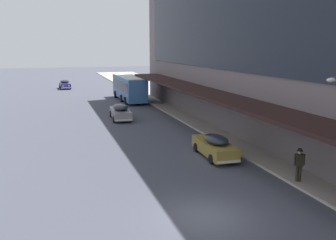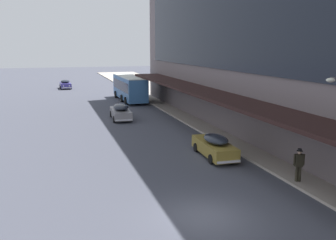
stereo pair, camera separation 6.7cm
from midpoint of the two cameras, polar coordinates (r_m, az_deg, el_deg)
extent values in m
plane|color=#3F414C|center=(17.28, 5.55, -14.49)|extent=(240.00, 240.00, 0.00)
cube|color=black|center=(19.45, 23.41, -1.43)|extent=(3.20, 72.00, 0.24)
cube|color=#36649A|center=(51.64, -5.98, 4.94)|extent=(2.76, 10.56, 2.92)
cube|color=black|center=(51.60, -5.98, 5.33)|extent=(2.78, 9.72, 1.29)
cube|color=silver|center=(51.50, -6.01, 6.61)|extent=(2.65, 10.56, 0.12)
cube|color=black|center=(56.68, -7.20, 6.71)|extent=(1.26, 0.09, 0.36)
cylinder|color=black|center=(55.02, -8.06, 3.90)|extent=(0.27, 1.01, 1.00)
cylinder|color=black|center=(55.53, -5.50, 4.03)|extent=(0.27, 1.01, 1.00)
cylinder|color=black|center=(48.38, -6.55, 2.93)|extent=(0.27, 1.01, 1.00)
cylinder|color=black|center=(48.97, -3.65, 3.08)|extent=(0.27, 1.01, 1.00)
cylinder|color=black|center=(50.78, -7.14, 3.31)|extent=(0.27, 1.01, 1.00)
cylinder|color=black|center=(51.34, -4.37, 3.45)|extent=(0.27, 1.01, 1.00)
cube|color=gray|center=(38.87, -7.30, 1.03)|extent=(1.95, 4.82, 0.80)
ellipsoid|color=#1E232D|center=(38.52, -7.28, 1.98)|extent=(1.64, 2.68, 0.64)
cube|color=silver|center=(41.28, -7.73, 1.27)|extent=(1.64, 0.20, 0.14)
cube|color=silver|center=(36.55, -6.80, -0.01)|extent=(1.64, 0.20, 0.14)
sphere|color=silver|center=(41.14, -8.39, 1.64)|extent=(0.18, 0.18, 0.18)
sphere|color=silver|center=(41.25, -7.09, 1.70)|extent=(0.18, 0.18, 0.18)
cylinder|color=black|center=(40.26, -8.78, 0.91)|extent=(0.17, 0.65, 0.64)
cylinder|color=black|center=(40.47, -6.36, 1.03)|extent=(0.17, 0.65, 0.64)
cylinder|color=black|center=(37.39, -8.31, 0.12)|extent=(0.17, 0.65, 0.64)
cylinder|color=black|center=(37.61, -5.70, 0.25)|extent=(0.17, 0.65, 0.64)
cube|color=navy|center=(68.34, -15.46, 5.14)|extent=(1.88, 4.08, 0.79)
ellipsoid|color=#1E232D|center=(68.48, -15.50, 5.70)|extent=(1.60, 2.27, 0.58)
cube|color=silver|center=(66.33, -15.31, 4.75)|extent=(1.64, 0.18, 0.14)
cube|color=silver|center=(70.41, -15.58, 5.10)|extent=(1.64, 0.18, 0.14)
sphere|color=silver|center=(66.36, -14.91, 5.04)|extent=(0.18, 0.18, 0.18)
sphere|color=silver|center=(66.29, -15.73, 4.99)|extent=(0.18, 0.18, 0.18)
cylinder|color=black|center=(67.21, -14.63, 4.83)|extent=(0.17, 0.65, 0.64)
cylinder|color=black|center=(67.08, -16.10, 4.74)|extent=(0.17, 0.65, 0.64)
cylinder|color=black|center=(69.68, -14.82, 5.04)|extent=(0.17, 0.65, 0.64)
cylinder|color=black|center=(69.55, -16.24, 4.95)|extent=(0.17, 0.65, 0.64)
cube|color=olive|center=(25.79, 7.01, -4.21)|extent=(1.81, 4.76, 0.84)
ellipsoid|color=#1E232D|center=(25.41, 7.25, -2.88)|extent=(1.54, 2.64, 0.57)
cube|color=silver|center=(28.01, 5.13, -3.48)|extent=(1.57, 0.18, 0.14)
cube|color=silver|center=(23.76, 9.20, -6.31)|extent=(1.57, 0.18, 0.14)
sphere|color=silver|center=(27.75, 4.29, -2.93)|extent=(0.18, 0.18, 0.18)
sphere|color=silver|center=(28.06, 6.03, -2.80)|extent=(0.18, 0.18, 0.18)
cylinder|color=black|center=(26.90, 4.19, -4.20)|extent=(0.16, 0.64, 0.64)
cylinder|color=black|center=(27.48, 7.43, -3.94)|extent=(0.16, 0.64, 0.64)
cylinder|color=black|center=(24.29, 6.50, -5.97)|extent=(0.16, 0.64, 0.64)
cylinder|color=black|center=(24.93, 10.03, -5.61)|extent=(0.16, 0.64, 0.64)
cylinder|color=#2E2B1F|center=(21.97, 19.36, -7.74)|extent=(0.16, 0.16, 0.85)
cylinder|color=#2E2B1F|center=(21.91, 18.97, -7.76)|extent=(0.16, 0.16, 0.85)
cube|color=#2E2B1F|center=(21.71, 19.30, -5.81)|extent=(0.45, 0.34, 0.70)
cylinder|color=#2E2B1F|center=(21.79, 19.95, -5.70)|extent=(0.10, 0.10, 0.63)
cylinder|color=#2E2B1F|center=(21.61, 18.66, -5.75)|extent=(0.10, 0.10, 0.63)
sphere|color=tan|center=(21.58, 19.38, -4.64)|extent=(0.22, 0.22, 0.22)
cylinder|color=black|center=(21.56, 19.39, -4.45)|extent=(0.33, 0.33, 0.02)
cylinder|color=black|center=(21.55, 19.40, -4.29)|extent=(0.21, 0.21, 0.12)
ellipsoid|color=silver|center=(17.39, 23.51, 5.61)|extent=(0.44, 0.28, 0.20)
camera|label=1|loc=(0.03, -90.06, -0.01)|focal=40.00mm
camera|label=2|loc=(0.03, 89.94, 0.01)|focal=40.00mm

